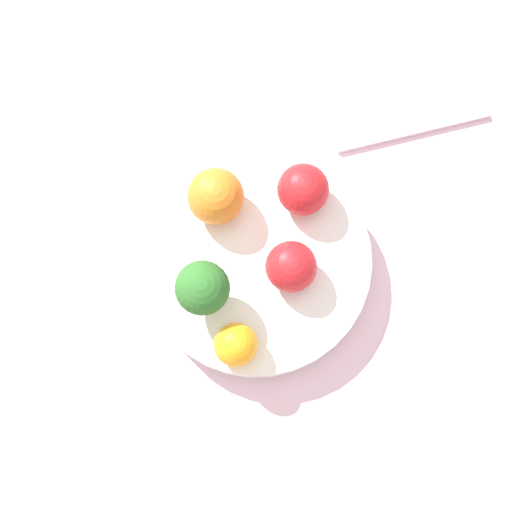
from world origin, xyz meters
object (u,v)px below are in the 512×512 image
apple_red (291,267)px  orange_front (236,345)px  bowl (256,263)px  orange_back (216,196)px  apple_green (303,189)px  napkin (397,80)px  broccoli (203,288)px

apple_red → orange_front: apple_red is taller
bowl → orange_back: size_ratio=4.12×
apple_green → orange_back: orange_back is taller
bowl → napkin: 0.23m
apple_red → broccoli: bearing=-159.8°
bowl → napkin: size_ratio=1.13×
orange_front → orange_back: 0.13m
apple_red → orange_back: bearing=140.1°
apple_green → orange_front: size_ratio=1.22×
orange_front → napkin: bearing=63.3°
apple_red → orange_back: size_ratio=0.89×
apple_red → orange_back: orange_back is taller
broccoli → orange_back: bearing=87.6°
broccoli → orange_front: (0.03, -0.04, -0.02)m
broccoli → napkin: bearing=54.2°
broccoli → orange_back: 0.08m
orange_back → orange_front: bearing=-78.3°
apple_red → orange_back: (-0.07, 0.06, 0.00)m
apple_red → orange_back: 0.09m
apple_red → apple_green: apple_green is taller
broccoli → apple_green: 0.12m
apple_red → napkin: bearing=65.1°
bowl → broccoli: size_ratio=3.23×
bowl → orange_front: 0.09m
broccoli → apple_red: broccoli is taller
broccoli → napkin: broccoli is taller
orange_front → napkin: orange_front is taller
napkin → orange_back: bearing=-137.8°
apple_red → orange_front: (-0.04, -0.07, -0.00)m
bowl → orange_back: (-0.04, 0.05, 0.04)m
bowl → apple_green: 0.08m
apple_green → orange_back: bearing=-171.0°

